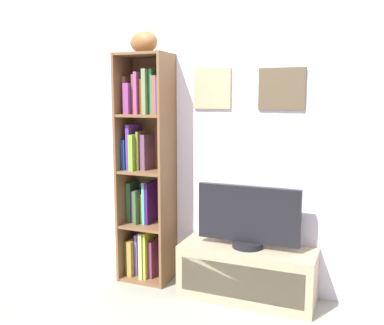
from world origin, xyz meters
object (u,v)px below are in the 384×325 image
at_px(football, 144,42).
at_px(television, 248,217).
at_px(bookshelf, 145,171).
at_px(tv_stand, 247,273).

bearing_deg(football, television, -2.45).
distance_m(bookshelf, football, 0.98).
bearing_deg(television, tv_stand, -90.00).
height_order(bookshelf, tv_stand, bookshelf).
bearing_deg(football, bookshelf, 127.99).
xyz_separation_m(bookshelf, television, (0.85, -0.07, -0.26)).
height_order(bookshelf, football, football).
bearing_deg(tv_stand, football, 177.47).
bearing_deg(television, football, 177.55).
distance_m(football, television, 1.49).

